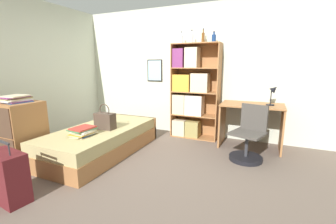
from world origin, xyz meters
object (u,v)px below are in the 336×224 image
object	(u,v)px
book_stack_on_bed	(83,131)
magazine_pile_on_dresser	(16,99)
bottle_clear	(203,37)
bookcase	(190,94)
bed	(102,140)
bottle_brown	(192,38)
desk	(251,118)
suitcase	(7,177)
bottle_blue	(214,38)
dresser	(21,133)
handbag	(105,121)
desk_chair	(248,143)
bottle_green	(181,39)
desk_lamp	(273,92)

from	to	relation	value
book_stack_on_bed	magazine_pile_on_dresser	size ratio (longest dim) A/B	1.01
bottle_clear	bookcase	bearing A→B (deg)	-169.72
bed	bottle_brown	world-z (taller)	bottle_brown
desk	book_stack_on_bed	bearing A→B (deg)	-142.43
suitcase	bottle_brown	size ratio (longest dim) A/B	2.79
bottle_brown	bottle_blue	world-z (taller)	bottle_brown
dresser	magazine_pile_on_dresser	xyz separation A→B (m)	(0.00, -0.00, 0.51)
handbag	bottle_brown	xyz separation A→B (m)	(0.98, 1.41, 1.37)
handbag	bottle_blue	xyz separation A→B (m)	(1.39, 1.42, 1.36)
handbag	bottle_brown	world-z (taller)	bottle_brown
bottle_blue	desk_chair	world-z (taller)	bottle_blue
dresser	bed	bearing A→B (deg)	42.41
handbag	dresser	distance (m)	1.21
suitcase	desk_chair	world-z (taller)	desk_chair
suitcase	dresser	world-z (taller)	dresser
bed	desk	distance (m)	2.59
magazine_pile_on_dresser	dresser	bearing A→B (deg)	121.42
bottle_green	suitcase	bearing A→B (deg)	-106.75
bed	dresser	world-z (taller)	dresser
bottle_brown	desk_chair	xyz separation A→B (m)	(1.17, -0.71, -1.68)
bottle_green	bottle_brown	world-z (taller)	bottle_brown
suitcase	bookcase	world-z (taller)	bookcase
bookcase	bed	bearing A→B (deg)	-127.31
bed	bookcase	distance (m)	1.89
book_stack_on_bed	bottle_brown	xyz separation A→B (m)	(1.05, 1.82, 1.45)
handbag	desk_chair	xyz separation A→B (m)	(2.15, 0.70, -0.30)
book_stack_on_bed	bookcase	bearing A→B (deg)	60.69
desk	bottle_green	bearing A→B (deg)	174.22
suitcase	bottle_green	xyz separation A→B (m)	(0.87, 2.91, 1.66)
bottle_clear	desk	world-z (taller)	bottle_clear
bookcase	desk	world-z (taller)	bookcase
book_stack_on_bed	bottle_blue	distance (m)	2.75
bottle_clear	bottle_brown	bearing A→B (deg)	-164.45
bed	handbag	bearing A→B (deg)	-13.83
bottle_blue	bottle_clear	bearing A→B (deg)	167.50
bed	dresser	size ratio (longest dim) A/B	2.25
dresser	magazine_pile_on_dresser	distance (m)	0.51
bookcase	bottle_brown	size ratio (longest dim) A/B	7.61
bottle_green	desk_lamp	distance (m)	1.93
handbag	bottle_blue	size ratio (longest dim) A/B	2.14
book_stack_on_bed	bottle_blue	world-z (taller)	bottle_blue
bottle_clear	suitcase	bearing A→B (deg)	-113.62
desk	suitcase	bearing A→B (deg)	-129.10
suitcase	book_stack_on_bed	bearing A→B (deg)	87.85
handbag	suitcase	bearing A→B (deg)	-94.29
book_stack_on_bed	suitcase	distance (m)	1.09
magazine_pile_on_dresser	bottle_clear	distance (m)	3.23
suitcase	bookcase	distance (m)	3.16
desk	bottle_clear	bearing A→B (deg)	169.25
bookcase	book_stack_on_bed	bearing A→B (deg)	-119.31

